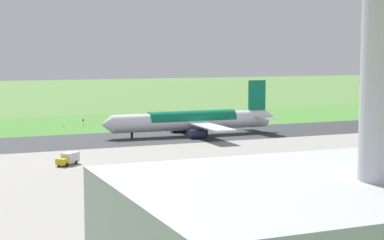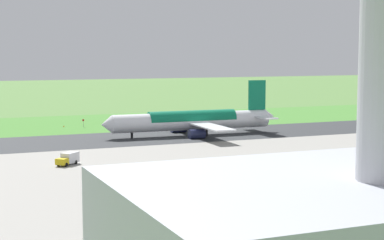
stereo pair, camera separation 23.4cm
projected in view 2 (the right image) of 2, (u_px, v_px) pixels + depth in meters
ground_plane at (162, 137)px, 182.95m from camera, size 800.00×800.00×0.00m
runway_asphalt at (162, 137)px, 182.95m from camera, size 600.00×30.43×0.06m
apron_concrete at (259, 171)px, 129.73m from camera, size 440.00×110.00×0.05m
grass_verge_foreground at (128, 125)px, 212.52m from camera, size 600.00×80.00×0.04m
airliner_main at (193, 120)px, 186.28m from camera, size 54.05×44.14×15.88m
service_truck_baggage at (68, 159)px, 136.94m from camera, size 5.80×5.57×2.65m
service_car_followme at (384, 135)px, 181.56m from camera, size 4.35×2.23×1.62m
no_stopping_sign at (83, 122)px, 206.71m from camera, size 0.60×0.10×2.60m
traffic_cone_orange at (64, 126)px, 207.20m from camera, size 0.40×0.40×0.55m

